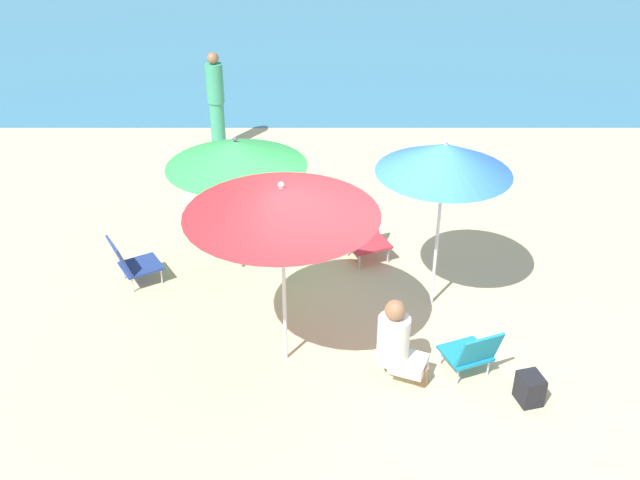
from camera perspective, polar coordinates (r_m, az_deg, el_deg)
The scene contains 12 objects.
ground_plane at distance 8.45m, azimuth 3.77°, elevation -7.52°, with size 40.00×40.00×0.00m, color #D3BC8C.
sea_water at distance 21.76m, azimuth 1.57°, elevation 16.48°, with size 40.00×16.00×0.01m, color teal.
umbrella_blue at distance 8.14m, azimuth 9.79°, elevation 6.30°, with size 1.52×1.52×2.16m.
umbrella_red at distance 7.07m, azimuth -2.96°, elevation 3.05°, with size 1.96×1.96×2.15m.
umbrella_green at distance 8.97m, azimuth -6.52°, elevation 6.71°, with size 1.75×1.75×1.84m.
beach_chair_a at distance 9.45m, azimuth -14.49°, elevation -1.63°, with size 0.72×0.68×0.67m.
beach_chair_b at distance 7.86m, azimuth 11.86°, elevation -8.58°, with size 0.63×0.66×0.64m.
beach_chair_c at distance 9.76m, azimuth 3.59°, elevation 0.32°, with size 0.69×0.70×0.57m.
person_a at distance 12.99m, azimuth -8.06°, elevation 10.69°, with size 0.30×0.30×1.75m.
person_b at distance 7.63m, azimuth 6.12°, elevation -7.90°, with size 0.57×0.46×0.97m.
person_c at distance 10.67m, azimuth -9.37°, elevation 3.68°, with size 0.47×0.55×0.93m.
beach_bag at distance 7.81m, azimuth 16.14°, elevation -11.12°, with size 0.26×0.22×0.32m, color black.
Camera 1 is at (-0.54, -6.67, 5.16)m, focal length 40.93 mm.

